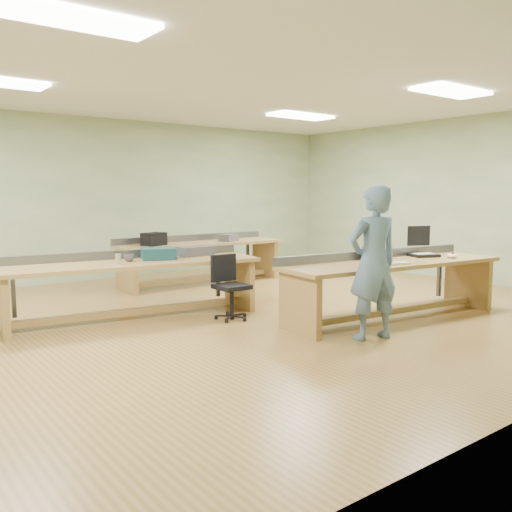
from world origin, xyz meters
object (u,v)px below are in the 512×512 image
at_px(workbench_back, 201,253).
at_px(laptop_base, 424,255).
at_px(camera_bag, 373,254).
at_px(parts_bin_teal, 158,254).
at_px(person, 373,263).
at_px(task_chair, 230,296).
at_px(mug, 129,258).
at_px(drinks_can, 118,259).
at_px(workbench_front, 391,275).
at_px(workbench_mid, 132,276).
at_px(parts_bin_grey, 194,251).

bearing_deg(workbench_back, laptop_base, -70.14).
xyz_separation_m(camera_bag, parts_bin_teal, (-2.21, 1.78, -0.01)).
height_order(person, task_chair, person).
height_order(workbench_back, person, person).
distance_m(mug, drinks_can, 0.28).
bearing_deg(task_chair, workbench_front, -36.20).
bearing_deg(workbench_back, workbench_mid, -139.58).
relative_size(workbench_mid, camera_bag, 13.31).
bearing_deg(drinks_can, camera_bag, -29.92).
xyz_separation_m(parts_bin_grey, drinks_can, (-1.23, -0.23, 0.00)).
xyz_separation_m(person, laptop_base, (1.72, 0.57, -0.09)).
height_order(workbench_back, laptop_base, workbench_back).
distance_m(workbench_front, drinks_can, 3.48).
bearing_deg(parts_bin_teal, workbench_back, 45.77).
relative_size(laptop_base, task_chair, 0.43).
xyz_separation_m(parts_bin_teal, drinks_can, (-0.63, -0.15, -0.01)).
height_order(task_chair, mug, mug).
distance_m(workbench_mid, drinks_can, 0.39).
bearing_deg(mug, workbench_mid, -32.81).
height_order(laptop_base, task_chair, task_chair).
bearing_deg(laptop_base, workbench_back, 130.44).
relative_size(parts_bin_teal, mug, 3.52).
bearing_deg(workbench_mid, drinks_can, -141.05).
bearing_deg(workbench_mid, parts_bin_teal, 6.60).
distance_m(camera_bag, parts_bin_teal, 2.84).
height_order(workbench_mid, task_chair, workbench_mid).
distance_m(task_chair, parts_bin_teal, 1.12).
xyz_separation_m(person, parts_bin_teal, (-1.34, 2.52, -0.03)).
distance_m(laptop_base, task_chair, 2.75).
height_order(workbench_back, drinks_can, drinks_can).
bearing_deg(parts_bin_grey, task_chair, -88.78).
bearing_deg(task_chair, camera_bag, -32.83).
distance_m(workbench_back, camera_bag, 3.61).
bearing_deg(camera_bag, workbench_back, 103.32).
height_order(laptop_base, mug, mug).
bearing_deg(mug, person, -55.62).
distance_m(workbench_mid, workbench_back, 2.76).
height_order(person, parts_bin_teal, person).
distance_m(parts_bin_grey, drinks_can, 1.25).
bearing_deg(parts_bin_grey, workbench_mid, -175.24).
bearing_deg(camera_bag, drinks_can, 155.80).
bearing_deg(workbench_back, workbench_front, -80.95).
xyz_separation_m(laptop_base, drinks_can, (-3.69, 1.80, 0.05)).
bearing_deg(workbench_front, person, -145.42).
relative_size(workbench_mid, laptop_base, 9.51).
bearing_deg(laptop_base, workbench_mid, 171.24).
bearing_deg(camera_bag, task_chair, 153.29).
bearing_deg(task_chair, person, -68.09).
distance_m(workbench_front, workbench_back, 3.82).
height_order(camera_bag, task_chair, camera_bag).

